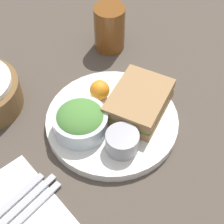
{
  "coord_description": "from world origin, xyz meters",
  "views": [
    {
      "loc": [
        -0.31,
        -0.36,
        0.62
      ],
      "look_at": [
        0.0,
        0.0,
        0.04
      ],
      "focal_mm": 60.0,
      "sensor_mm": 36.0,
      "label": 1
    }
  ],
  "objects_px": {
    "sandwich": "(139,102)",
    "salad_bowl": "(80,121)",
    "fork": "(22,219)",
    "spoon": "(8,206)",
    "drink_glass": "(109,28)",
    "dressing_cup": "(122,142)",
    "knife": "(15,212)",
    "plate": "(112,121)"
  },
  "relations": [
    {
      "from": "sandwich",
      "to": "salad_bowl",
      "type": "xyz_separation_m",
      "value": [
        -0.12,
        0.04,
        0.0
      ]
    },
    {
      "from": "fork",
      "to": "spoon",
      "type": "distance_m",
      "value": 0.04
    },
    {
      "from": "drink_glass",
      "to": "salad_bowl",
      "type": "bearing_deg",
      "value": -142.42
    },
    {
      "from": "salad_bowl",
      "to": "fork",
      "type": "relative_size",
      "value": 0.6
    },
    {
      "from": "sandwich",
      "to": "salad_bowl",
      "type": "relative_size",
      "value": 1.55
    },
    {
      "from": "sandwich",
      "to": "salad_bowl",
      "type": "bearing_deg",
      "value": 162.55
    },
    {
      "from": "salad_bowl",
      "to": "dressing_cup",
      "type": "relative_size",
      "value": 1.7
    },
    {
      "from": "salad_bowl",
      "to": "dressing_cup",
      "type": "xyz_separation_m",
      "value": [
        0.03,
        -0.09,
        -0.01
      ]
    },
    {
      "from": "fork",
      "to": "knife",
      "type": "relative_size",
      "value": 0.95
    },
    {
      "from": "plate",
      "to": "spoon",
      "type": "distance_m",
      "value": 0.26
    },
    {
      "from": "fork",
      "to": "drink_glass",
      "type": "bearing_deg",
      "value": -157.6
    },
    {
      "from": "sandwich",
      "to": "dressing_cup",
      "type": "height_order",
      "value": "sandwich"
    },
    {
      "from": "dressing_cup",
      "to": "spoon",
      "type": "xyz_separation_m",
      "value": [
        -0.23,
        0.05,
        -0.03
      ]
    },
    {
      "from": "salad_bowl",
      "to": "spoon",
      "type": "distance_m",
      "value": 0.2
    },
    {
      "from": "dressing_cup",
      "to": "sandwich",
      "type": "bearing_deg",
      "value": 28.56
    },
    {
      "from": "plate",
      "to": "spoon",
      "type": "height_order",
      "value": "plate"
    },
    {
      "from": "sandwich",
      "to": "drink_glass",
      "type": "distance_m",
      "value": 0.23
    },
    {
      "from": "drink_glass",
      "to": "knife",
      "type": "distance_m",
      "value": 0.48
    },
    {
      "from": "drink_glass",
      "to": "fork",
      "type": "bearing_deg",
      "value": -149.07
    },
    {
      "from": "salad_bowl",
      "to": "spoon",
      "type": "height_order",
      "value": "salad_bowl"
    },
    {
      "from": "fork",
      "to": "knife",
      "type": "bearing_deg",
      "value": -90.0
    },
    {
      "from": "sandwich",
      "to": "drink_glass",
      "type": "bearing_deg",
      "value": 64.43
    },
    {
      "from": "fork",
      "to": "spoon",
      "type": "height_order",
      "value": "same"
    },
    {
      "from": "plate",
      "to": "salad_bowl",
      "type": "distance_m",
      "value": 0.08
    },
    {
      "from": "dressing_cup",
      "to": "drink_glass",
      "type": "bearing_deg",
      "value": 53.62
    },
    {
      "from": "sandwich",
      "to": "knife",
      "type": "bearing_deg",
      "value": -176.26
    },
    {
      "from": "drink_glass",
      "to": "knife",
      "type": "height_order",
      "value": "drink_glass"
    },
    {
      "from": "dressing_cup",
      "to": "drink_glass",
      "type": "relative_size",
      "value": 0.57
    },
    {
      "from": "salad_bowl",
      "to": "drink_glass",
      "type": "height_order",
      "value": "drink_glass"
    },
    {
      "from": "sandwich",
      "to": "spoon",
      "type": "relative_size",
      "value": 1.04
    },
    {
      "from": "salad_bowl",
      "to": "plate",
      "type": "bearing_deg",
      "value": -17.43
    },
    {
      "from": "sandwich",
      "to": "salad_bowl",
      "type": "height_order",
      "value": "salad_bowl"
    },
    {
      "from": "salad_bowl",
      "to": "knife",
      "type": "height_order",
      "value": "salad_bowl"
    },
    {
      "from": "salad_bowl",
      "to": "spoon",
      "type": "xyz_separation_m",
      "value": [
        -0.2,
        -0.04,
        -0.04
      ]
    },
    {
      "from": "sandwich",
      "to": "dressing_cup",
      "type": "bearing_deg",
      "value": -151.44
    },
    {
      "from": "salad_bowl",
      "to": "fork",
      "type": "xyz_separation_m",
      "value": [
        -0.19,
        -0.08,
        -0.04
      ]
    },
    {
      "from": "dressing_cup",
      "to": "drink_glass",
      "type": "xyz_separation_m",
      "value": [
        0.19,
        0.26,
        0.02
      ]
    },
    {
      "from": "dressing_cup",
      "to": "fork",
      "type": "relative_size",
      "value": 0.35
    },
    {
      "from": "sandwich",
      "to": "fork",
      "type": "distance_m",
      "value": 0.32
    },
    {
      "from": "plate",
      "to": "dressing_cup",
      "type": "height_order",
      "value": "dressing_cup"
    },
    {
      "from": "knife",
      "to": "spoon",
      "type": "distance_m",
      "value": 0.02
    },
    {
      "from": "plate",
      "to": "salad_bowl",
      "type": "relative_size",
      "value": 2.51
    }
  ]
}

